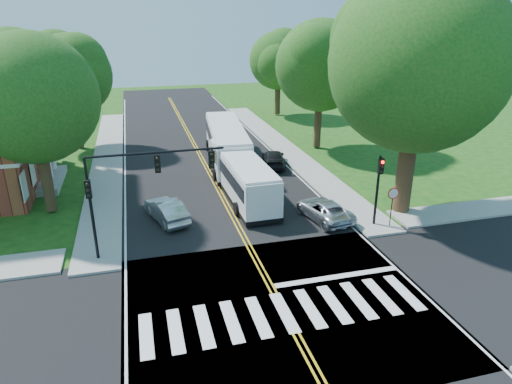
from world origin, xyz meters
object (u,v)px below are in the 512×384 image
object	(u,v)px
signal_nw	(136,180)
suv	(324,210)
bus_lead	(242,175)
bus_follow	(227,143)
signal_ne	(379,181)
hatchback	(166,210)
dark_sedan	(274,158)

from	to	relation	value
signal_nw	suv	distance (m)	12.16
bus_lead	bus_follow	world-z (taller)	bus_follow
suv	signal_ne	bearing A→B (deg)	135.24
signal_ne	suv	size ratio (longest dim) A/B	0.95
signal_nw	bus_lead	distance (m)	10.69
suv	signal_nw	bearing A→B (deg)	-1.13
bus_lead	hatchback	bearing A→B (deg)	27.16
signal_ne	bus_lead	bearing A→B (deg)	132.91
bus_follow	hatchback	world-z (taller)	bus_follow
bus_lead	bus_follow	distance (m)	7.91
bus_lead	suv	distance (m)	6.89
signal_ne	hatchback	world-z (taller)	signal_ne
dark_sedan	suv	bearing A→B (deg)	103.57
bus_lead	dark_sedan	bearing A→B (deg)	-126.93
hatchback	suv	size ratio (longest dim) A/B	0.95
bus_lead	dark_sedan	distance (m)	7.33
bus_follow	dark_sedan	size ratio (longest dim) A/B	2.83
bus_lead	suv	world-z (taller)	bus_lead
bus_lead	bus_follow	xyz separation A→B (m)	(0.54, 7.89, 0.22)
signal_nw	bus_lead	world-z (taller)	signal_nw
signal_ne	bus_lead	distance (m)	10.01
signal_ne	hatchback	size ratio (longest dim) A/B	1.01
signal_ne	bus_lead	size ratio (longest dim) A/B	0.39
signal_nw	suv	xyz separation A→B (m)	(11.43, 1.82, -3.73)
signal_ne	suv	xyz separation A→B (m)	(-2.62, 1.81, -2.31)
signal_ne	dark_sedan	distance (m)	13.60
hatchback	suv	world-z (taller)	hatchback
signal_nw	signal_ne	distance (m)	14.13
signal_ne	suv	world-z (taller)	signal_ne
bus_follow	hatchback	distance (m)	12.63
signal_nw	bus_follow	size ratio (longest dim) A/B	0.55
dark_sedan	signal_nw	bearing A→B (deg)	62.94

